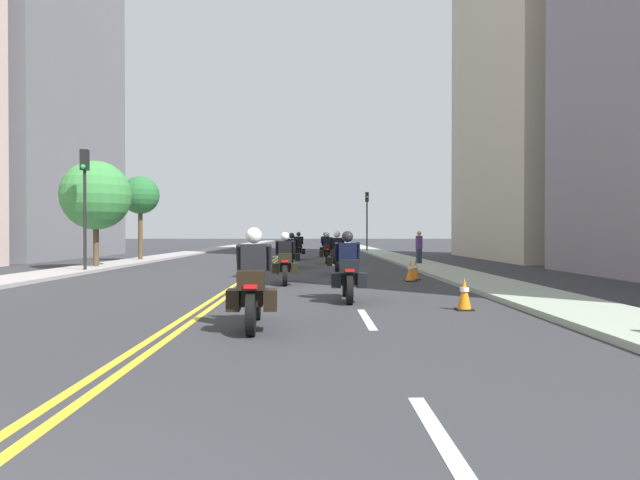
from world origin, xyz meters
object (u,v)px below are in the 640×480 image
motorcycle_2 (285,263)px  motorcycle_3 (337,257)px  motorcycle_6 (299,249)px  motorcycle_1 (348,272)px  street_tree_1 (96,196)px  motorcycle_0 (254,288)px  traffic_cone_1 (410,271)px  motorcycle_5 (327,250)px  traffic_light_far (367,211)px  street_tree_0 (140,196)px  motorcycle_4 (292,253)px  traffic_light_near (85,188)px  pedestrian_1 (419,248)px  motorcycle_7 (325,247)px  traffic_cone_0 (415,270)px  traffic_cone_2 (464,294)px

motorcycle_2 → motorcycle_3: size_ratio=0.98×
motorcycle_2 → motorcycle_6: size_ratio=0.97×
motorcycle_1 → street_tree_1: 15.66m
motorcycle_0 → traffic_cone_1: (4.05, 8.90, -0.31)m
motorcycle_5 → traffic_light_far: traffic_light_far is taller
motorcycle_2 → street_tree_0: (-8.71, 14.19, 2.99)m
street_tree_0 → motorcycle_4: bearing=-35.1°
motorcycle_2 → traffic_light_near: (-8.03, 5.00, 2.66)m
motorcycle_6 → traffic_light_far: traffic_light_far is taller
pedestrian_1 → street_tree_1: 14.78m
motorcycle_3 → street_tree_1: bearing=164.2°
motorcycle_5 → motorcycle_7: 8.26m
motorcycle_0 → motorcycle_4: 16.08m
motorcycle_7 → street_tree_1: street_tree_1 is taller
motorcycle_0 → traffic_light_near: traffic_light_near is taller
motorcycle_3 → motorcycle_5: (-0.19, 7.82, 0.00)m
motorcycle_5 → traffic_light_near: bearing=-141.9°
motorcycle_3 → traffic_light_far: size_ratio=0.45×
motorcycle_0 → street_tree_1: (-8.42, 15.32, 2.52)m
motorcycle_2 → motorcycle_0: bearing=-93.4°
traffic_cone_0 → traffic_light_far: size_ratio=0.14×
motorcycle_0 → traffic_light_far: 38.60m
motorcycle_7 → traffic_light_far: (3.71, 9.88, 2.78)m
traffic_cone_1 → pedestrian_1: size_ratio=0.41×
traffic_light_near → motorcycle_3: bearing=-4.6°
motorcycle_5 → traffic_light_near: size_ratio=0.45×
motorcycle_2 → street_tree_1: street_tree_1 is taller
motorcycle_1 → motorcycle_7: motorcycle_7 is taller
motorcycle_5 → motorcycle_6: motorcycle_6 is taller
motorcycle_2 → traffic_cone_2: motorcycle_2 is taller
traffic_cone_0 → street_tree_0: (-12.91, 12.71, 3.28)m
motorcycle_2 → traffic_light_far: traffic_light_far is taller
motorcycle_0 → traffic_cone_0: size_ratio=3.32×
pedestrian_1 → street_tree_0: street_tree_0 is taller
motorcycle_0 → motorcycle_6: size_ratio=1.00×
traffic_cone_1 → traffic_light_near: size_ratio=0.14×
motorcycle_5 → pedestrian_1: 4.90m
motorcycle_3 → street_tree_0: street_tree_0 is taller
traffic_cone_0 → traffic_cone_2: 7.33m
motorcycle_1 → motorcycle_2: (-1.63, 4.27, -0.01)m
motorcycle_3 → traffic_light_far: traffic_light_far is taller
traffic_light_far → street_tree_0: 21.28m
motorcycle_4 → traffic_cone_1: bearing=-61.7°
motorcycle_6 → traffic_light_far: bearing=66.6°
motorcycle_2 → traffic_cone_2: 7.00m
traffic_cone_1 → motorcycle_7: bearing=96.8°
motorcycle_7 → traffic_light_far: size_ratio=0.44×
traffic_light_near → street_tree_0: bearing=94.2°
traffic_cone_0 → street_tree_0: bearing=135.5°
motorcycle_0 → motorcycle_1: bearing=62.0°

